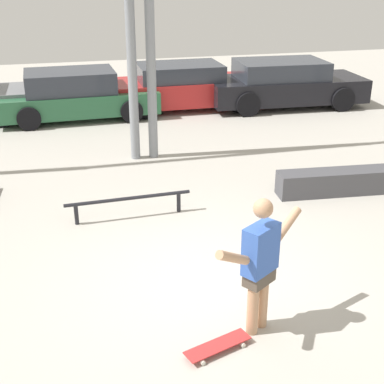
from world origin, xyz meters
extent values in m
plane|color=#B2ADA3|center=(0.00, 0.00, 0.00)|extent=(36.00, 36.00, 0.00)
cylinder|color=tan|center=(0.21, -1.21, 0.40)|extent=(0.13, 0.13, 0.79)
cylinder|color=tan|center=(0.36, -1.11, 0.40)|extent=(0.13, 0.13, 0.79)
cube|color=#4C4238|center=(0.29, -1.16, 0.73)|extent=(0.43, 0.38, 0.17)
cube|color=#3359B2|center=(0.29, -1.16, 1.08)|extent=(0.49, 0.42, 0.57)
sphere|color=tan|center=(0.29, -1.16, 1.58)|extent=(0.22, 0.22, 0.22)
cylinder|color=tan|center=(-0.13, -1.44, 1.18)|extent=(0.48, 0.36, 0.35)
cylinder|color=tan|center=(0.70, -0.89, 1.18)|extent=(0.48, 0.36, 0.35)
cube|color=red|center=(-0.27, -1.42, 0.07)|extent=(0.82, 0.45, 0.01)
cylinder|color=silver|center=(-0.04, -1.23, 0.03)|extent=(0.06, 0.05, 0.05)
cylinder|color=silver|center=(0.02, -1.44, 0.03)|extent=(0.06, 0.05, 0.05)
cylinder|color=silver|center=(-0.56, -1.40, 0.03)|extent=(0.06, 0.05, 0.05)
cylinder|color=silver|center=(-0.49, -1.61, 0.03)|extent=(0.06, 0.05, 0.05)
cube|color=#47474C|center=(3.11, 2.29, 0.23)|extent=(2.19, 0.64, 0.45)
cylinder|color=black|center=(-0.76, 2.19, 0.35)|extent=(2.13, 0.14, 0.06)
cylinder|color=black|center=(-1.63, 2.15, 0.18)|extent=(0.07, 0.07, 0.35)
cylinder|color=black|center=(0.11, 2.22, 0.18)|extent=(0.07, 0.07, 0.35)
cylinder|color=gray|center=(-0.20, 5.14, 3.23)|extent=(0.20, 0.20, 6.47)
cylinder|color=gray|center=(0.20, 5.14, 3.23)|extent=(0.20, 0.20, 6.47)
cylinder|color=black|center=(-3.22, 10.04, 0.34)|extent=(0.68, 0.22, 0.68)
cylinder|color=black|center=(-3.22, 8.39, 0.34)|extent=(0.68, 0.22, 0.68)
cube|color=#28603D|center=(-1.23, 8.82, 0.46)|extent=(4.34, 1.86, 0.58)
cube|color=#2D333D|center=(-1.40, 8.82, 1.03)|extent=(2.41, 1.66, 0.57)
cylinder|color=black|center=(0.07, 9.71, 0.30)|extent=(0.62, 0.24, 0.61)
cylinder|color=black|center=(0.13, 8.02, 0.30)|extent=(0.62, 0.24, 0.61)
cylinder|color=black|center=(-2.58, 9.63, 0.30)|extent=(0.62, 0.24, 0.61)
cylinder|color=black|center=(-2.53, 7.94, 0.30)|extent=(0.62, 0.24, 0.61)
cube|color=red|center=(1.89, 9.16, 0.51)|extent=(4.35, 1.75, 0.67)
cube|color=#2D333D|center=(1.71, 9.16, 1.07)|extent=(2.40, 1.61, 0.45)
cylinder|color=black|center=(3.23, 10.01, 0.33)|extent=(0.65, 0.22, 0.65)
cylinder|color=black|center=(3.24, 8.31, 0.33)|extent=(0.65, 0.22, 0.65)
cylinder|color=black|center=(0.54, 10.00, 0.33)|extent=(0.65, 0.22, 0.65)
cylinder|color=black|center=(0.54, 8.31, 0.33)|extent=(0.65, 0.22, 0.65)
cube|color=black|center=(4.83, 8.66, 0.52)|extent=(4.67, 2.06, 0.66)
cube|color=#2D333D|center=(4.65, 8.67, 1.10)|extent=(2.60, 1.81, 0.51)
cylinder|color=black|center=(6.29, 9.50, 0.34)|extent=(0.69, 0.25, 0.68)
cylinder|color=black|center=(6.21, 7.70, 0.34)|extent=(0.69, 0.25, 0.68)
cylinder|color=black|center=(3.45, 9.63, 0.34)|extent=(0.69, 0.25, 0.68)
cylinder|color=black|center=(3.36, 7.83, 0.34)|extent=(0.69, 0.25, 0.68)
camera|label=1|loc=(-1.72, -6.00, 4.01)|focal=50.00mm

